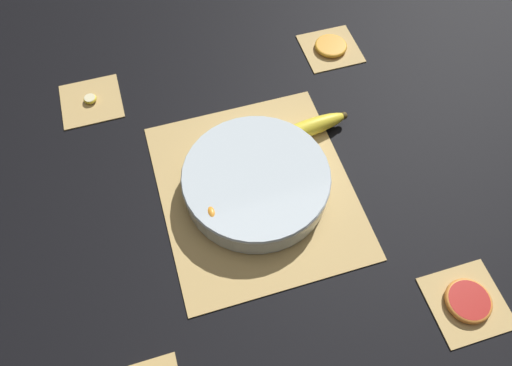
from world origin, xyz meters
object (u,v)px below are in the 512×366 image
orange_slice_whole (331,46)px  banana_coin_single (90,99)px  grapefruit_slice (468,301)px  fruit_salad_bowl (256,181)px  whole_banana (310,127)px

orange_slice_whole → banana_coin_single: (0.00, 0.60, -0.00)m
banana_coin_single → grapefruit_slice: (-0.69, -0.60, 0.00)m
grapefruit_slice → banana_coin_single: bearing=41.2°
fruit_salad_bowl → grapefruit_slice: size_ratio=3.52×
fruit_salad_bowl → banana_coin_single: 0.46m
fruit_salad_bowl → whole_banana: bearing=-55.9°
whole_banana → orange_slice_whole: (0.24, -0.14, -0.01)m
orange_slice_whole → fruit_salad_bowl: bearing=138.8°
fruit_salad_bowl → orange_slice_whole: 0.46m
fruit_salad_bowl → banana_coin_single: size_ratio=10.04×
fruit_salad_bowl → whole_banana: size_ratio=1.63×
whole_banana → grapefruit_slice: bearing=-162.2°
banana_coin_single → whole_banana: bearing=-117.5°
grapefruit_slice → fruit_salad_bowl: bearing=41.2°
whole_banana → orange_slice_whole: bearing=-31.2°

